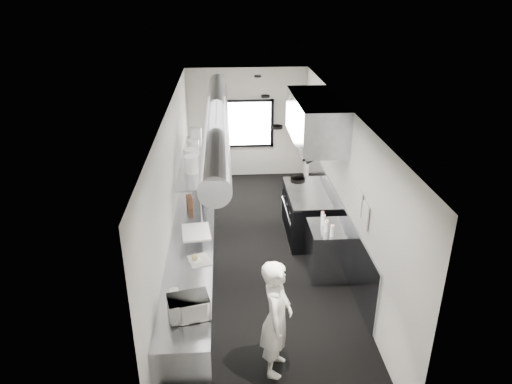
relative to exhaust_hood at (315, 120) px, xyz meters
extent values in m
cube|color=black|center=(-1.10, -0.70, -2.39)|extent=(3.00, 8.00, 0.01)
cube|color=silver|center=(-1.10, -0.70, 0.41)|extent=(3.00, 8.00, 0.01)
cube|color=beige|center=(-1.10, 3.30, -0.99)|extent=(3.00, 0.02, 2.80)
cube|color=beige|center=(-1.10, -4.70, -0.99)|extent=(3.00, 0.02, 2.80)
cube|color=beige|center=(-2.60, -0.70, -0.99)|extent=(0.02, 8.00, 2.80)
cube|color=beige|center=(0.40, -0.70, -0.99)|extent=(0.02, 8.00, 2.80)
cube|color=#8F949C|center=(0.38, -0.40, -1.84)|extent=(0.03, 5.50, 1.10)
cylinder|color=gray|center=(-1.80, -0.30, 0.16)|extent=(0.40, 6.40, 0.40)
cube|color=white|center=(-1.10, 3.26, -0.99)|extent=(1.20, 0.03, 1.10)
cube|color=black|center=(-1.10, 3.28, -0.42)|extent=(1.36, 0.03, 0.08)
cube|color=black|center=(-1.10, 3.28, -1.57)|extent=(1.36, 0.03, 0.08)
cube|color=black|center=(-1.74, 3.28, -0.99)|extent=(0.08, 0.03, 1.25)
cube|color=black|center=(-0.46, 3.28, -0.99)|extent=(0.08, 0.03, 1.25)
cube|color=#8F949C|center=(0.00, 0.00, 0.01)|extent=(0.80, 2.20, 0.80)
cube|color=#8F949C|center=(-0.38, 0.00, -0.38)|extent=(0.05, 2.20, 0.05)
cube|color=black|center=(-0.08, 0.00, -0.33)|extent=(0.50, 2.10, 0.28)
cube|color=#8F949C|center=(-2.25, -1.20, -1.94)|extent=(0.70, 6.00, 0.90)
cube|color=#8F949C|center=(-2.30, 0.30, -0.84)|extent=(0.45, 3.00, 0.04)
cylinder|color=#8F949C|center=(-2.10, -1.10, -1.17)|extent=(0.04, 0.04, 0.66)
cylinder|color=#8F949C|center=(-2.10, 0.30, -1.17)|extent=(0.04, 0.04, 0.66)
cylinder|color=#8F949C|center=(-2.10, 1.70, -1.17)|extent=(0.04, 0.04, 0.66)
cube|color=black|center=(-0.05, 0.00, -1.94)|extent=(0.85, 1.60, 0.90)
cube|color=#8F949C|center=(-0.05, 0.00, -1.47)|extent=(0.85, 1.60, 0.04)
cube|color=#8F949C|center=(-0.46, 0.00, -1.94)|extent=(0.03, 1.55, 0.80)
cylinder|color=#8F949C|center=(-0.49, 0.00, -1.84)|extent=(0.03, 1.30, 0.03)
cube|color=#8F949C|center=(0.05, -1.40, -1.94)|extent=(0.65, 0.80, 0.90)
cube|color=#8F949C|center=(-2.25, 2.50, -1.94)|extent=(0.70, 1.20, 0.90)
cube|color=beige|center=(0.37, -1.90, -0.79)|extent=(0.02, 0.28, 0.38)
cube|color=beige|center=(0.37, -2.25, -0.84)|extent=(0.02, 0.28, 0.38)
imported|color=silver|center=(-1.08, -3.58, -1.56)|extent=(0.52, 0.68, 1.65)
imported|color=white|center=(-2.17, -3.56, -1.35)|extent=(0.53, 0.45, 0.28)
cylinder|color=#B5C1B2|center=(-2.37, -3.29, -1.44)|extent=(0.15, 0.15, 0.10)
cylinder|color=#B5C1B2|center=(-2.40, -3.14, -1.44)|extent=(0.14, 0.14, 0.10)
cube|color=beige|center=(-2.10, -2.29, -1.49)|extent=(0.41, 0.45, 0.01)
cylinder|color=white|center=(-2.16, -2.29, -1.48)|extent=(0.25, 0.25, 0.02)
sphere|color=tan|center=(-2.16, -2.29, -1.42)|extent=(0.10, 0.10, 0.10)
cube|color=white|center=(-2.19, -1.41, -1.48)|extent=(0.51, 0.65, 0.02)
cube|color=#592E1F|center=(-2.35, -0.42, -1.38)|extent=(0.14, 0.21, 0.21)
cylinder|color=white|center=(-2.28, -0.39, -0.67)|extent=(0.35, 0.35, 0.31)
cylinder|color=white|center=(-2.32, -0.05, -0.66)|extent=(0.32, 0.32, 0.32)
cylinder|color=white|center=(-2.29, 0.55, -0.67)|extent=(0.23, 0.23, 0.31)
cylinder|color=white|center=(-2.27, 1.14, -0.63)|extent=(0.31, 0.31, 0.38)
cylinder|color=white|center=(0.04, -1.68, -1.39)|extent=(0.07, 0.07, 0.19)
cylinder|color=white|center=(-0.03, -1.54, -1.40)|extent=(0.08, 0.08, 0.19)
cylinder|color=white|center=(0.00, -1.43, -1.41)|extent=(0.07, 0.07, 0.16)
cylinder|color=white|center=(-0.03, -1.30, -1.39)|extent=(0.07, 0.07, 0.19)
cylinder|color=white|center=(-0.01, -1.12, -1.41)|extent=(0.07, 0.07, 0.17)
camera|label=1|loc=(-1.67, -8.33, 2.34)|focal=33.09mm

